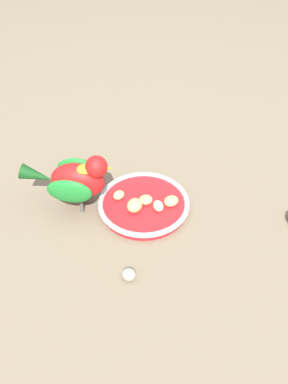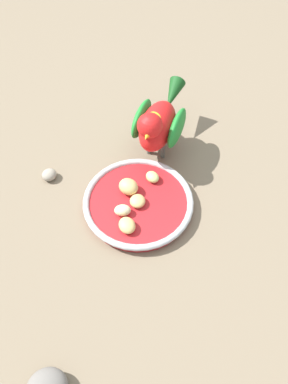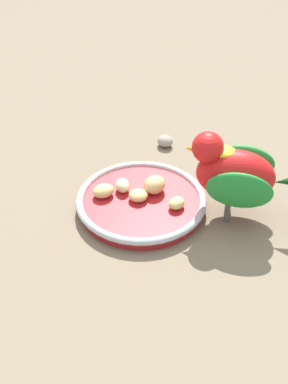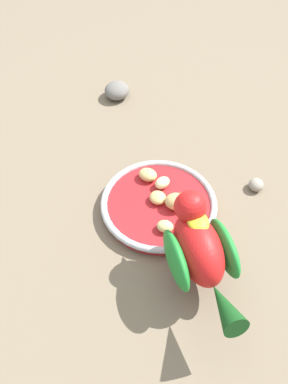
{
  "view_description": "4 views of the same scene",
  "coord_description": "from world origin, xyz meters",
  "px_view_note": "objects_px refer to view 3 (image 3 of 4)",
  "views": [
    {
      "loc": [
        -0.03,
        -0.63,
        0.63
      ],
      "look_at": [
        -0.03,
        0.01,
        0.04
      ],
      "focal_mm": 35.34,
      "sensor_mm": 36.0,
      "label": 1
    },
    {
      "loc": [
        0.43,
        0.12,
        0.7
      ],
      "look_at": [
        -0.03,
        0.01,
        0.05
      ],
      "focal_mm": 40.12,
      "sensor_mm": 36.0,
      "label": 2
    },
    {
      "loc": [
        -0.09,
        0.69,
        0.57
      ],
      "look_at": [
        -0.03,
        0.0,
        0.04
      ],
      "focal_mm": 50.19,
      "sensor_mm": 36.0,
      "label": 3
    },
    {
      "loc": [
        -0.41,
        0.2,
        0.56
      ],
      "look_at": [
        -0.01,
        0.02,
        0.04
      ],
      "focal_mm": 35.56,
      "sensor_mm": 36.0,
      "label": 4
    }
  ],
  "objects_px": {
    "feeding_bowl": "(141,203)",
    "apple_piece_1": "(103,191)",
    "apple_piece_4": "(177,203)",
    "pebble_0": "(165,141)",
    "apple_piece_2": "(138,197)",
    "parrot": "(238,173)",
    "apple_piece_3": "(123,185)",
    "apple_piece_0": "(155,185)"
  },
  "relations": [
    {
      "from": "apple_piece_0",
      "to": "pebble_0",
      "type": "xyz_separation_m",
      "value": [
        -0.01,
        -0.17,
        -0.02
      ]
    },
    {
      "from": "apple_piece_4",
      "to": "pebble_0",
      "type": "distance_m",
      "value": 0.21
    },
    {
      "from": "apple_piece_3",
      "to": "parrot",
      "type": "height_order",
      "value": "parrot"
    },
    {
      "from": "apple_piece_1",
      "to": "apple_piece_2",
      "type": "xyz_separation_m",
      "value": [
        -0.06,
        0.01,
        -0.0
      ]
    },
    {
      "from": "apple_piece_2",
      "to": "apple_piece_1",
      "type": "bearing_deg",
      "value": -10.63
    },
    {
      "from": "apple_piece_3",
      "to": "apple_piece_0",
      "type": "bearing_deg",
      "value": -178.29
    },
    {
      "from": "apple_piece_3",
      "to": "feeding_bowl",
      "type": "bearing_deg",
      "value": 142.46
    },
    {
      "from": "apple_piece_4",
      "to": "apple_piece_3",
      "type": "bearing_deg",
      "value": -22.63
    },
    {
      "from": "apple_piece_4",
      "to": "apple_piece_1",
      "type": "bearing_deg",
      "value": -10.13
    },
    {
      "from": "apple_piece_1",
      "to": "apple_piece_2",
      "type": "bearing_deg",
      "value": 169.37
    },
    {
      "from": "parrot",
      "to": "pebble_0",
      "type": "xyz_separation_m",
      "value": [
        0.12,
        -0.2,
        -0.08
      ]
    },
    {
      "from": "apple_piece_2",
      "to": "parrot",
      "type": "xyz_separation_m",
      "value": [
        -0.16,
        0.0,
        0.06
      ]
    },
    {
      "from": "apple_piece_2",
      "to": "pebble_0",
      "type": "distance_m",
      "value": 0.2
    },
    {
      "from": "feeding_bowl",
      "to": "apple_piece_1",
      "type": "xyz_separation_m",
      "value": [
        0.06,
        -0.01,
        0.02
      ]
    },
    {
      "from": "apple_piece_0",
      "to": "parrot",
      "type": "height_order",
      "value": "parrot"
    },
    {
      "from": "feeding_bowl",
      "to": "apple_piece_0",
      "type": "xyz_separation_m",
      "value": [
        -0.02,
        -0.03,
        0.02
      ]
    },
    {
      "from": "pebble_0",
      "to": "feeding_bowl",
      "type": "bearing_deg",
      "value": 81.26
    },
    {
      "from": "feeding_bowl",
      "to": "apple_piece_2",
      "type": "distance_m",
      "value": 0.02
    },
    {
      "from": "apple_piece_2",
      "to": "parrot",
      "type": "bearing_deg",
      "value": 179.2
    },
    {
      "from": "feeding_bowl",
      "to": "apple_piece_2",
      "type": "bearing_deg",
      "value": 20.72
    },
    {
      "from": "apple_piece_1",
      "to": "apple_piece_4",
      "type": "distance_m",
      "value": 0.12
    },
    {
      "from": "parrot",
      "to": "apple_piece_3",
      "type": "bearing_deg",
      "value": -1.2
    },
    {
      "from": "apple_piece_2",
      "to": "apple_piece_4",
      "type": "bearing_deg",
      "value": 170.33
    },
    {
      "from": "feeding_bowl",
      "to": "apple_piece_1",
      "type": "height_order",
      "value": "apple_piece_1"
    },
    {
      "from": "pebble_0",
      "to": "apple_piece_0",
      "type": "bearing_deg",
      "value": 86.68
    },
    {
      "from": "apple_piece_0",
      "to": "pebble_0",
      "type": "height_order",
      "value": "apple_piece_0"
    },
    {
      "from": "apple_piece_1",
      "to": "apple_piece_3",
      "type": "bearing_deg",
      "value": -151.53
    },
    {
      "from": "apple_piece_2",
      "to": "apple_piece_3",
      "type": "distance_m",
      "value": 0.04
    },
    {
      "from": "apple_piece_4",
      "to": "parrot",
      "type": "bearing_deg",
      "value": -174.67
    },
    {
      "from": "apple_piece_0",
      "to": "apple_piece_3",
      "type": "bearing_deg",
      "value": 1.71
    },
    {
      "from": "feeding_bowl",
      "to": "apple_piece_3",
      "type": "distance_m",
      "value": 0.04
    },
    {
      "from": "pebble_0",
      "to": "apple_piece_2",
      "type": "bearing_deg",
      "value": 79.94
    },
    {
      "from": "apple_piece_1",
      "to": "parrot",
      "type": "relative_size",
      "value": 0.17
    },
    {
      "from": "feeding_bowl",
      "to": "parrot",
      "type": "bearing_deg",
      "value": 178.45
    },
    {
      "from": "apple_piece_1",
      "to": "pebble_0",
      "type": "relative_size",
      "value": 1.19
    },
    {
      "from": "apple_piece_3",
      "to": "apple_piece_1",
      "type": "bearing_deg",
      "value": 28.47
    },
    {
      "from": "apple_piece_0",
      "to": "pebble_0",
      "type": "bearing_deg",
      "value": -93.32
    },
    {
      "from": "feeding_bowl",
      "to": "apple_piece_3",
      "type": "relative_size",
      "value": 6.89
    },
    {
      "from": "apple_piece_0",
      "to": "pebble_0",
      "type": "relative_size",
      "value": 1.31
    },
    {
      "from": "apple_piece_4",
      "to": "pebble_0",
      "type": "xyz_separation_m",
      "value": [
        0.03,
        -0.21,
        -0.02
      ]
    },
    {
      "from": "feeding_bowl",
      "to": "apple_piece_2",
      "type": "xyz_separation_m",
      "value": [
        0.01,
        0.0,
        0.01
      ]
    },
    {
      "from": "apple_piece_1",
      "to": "apple_piece_3",
      "type": "relative_size",
      "value": 1.16
    }
  ]
}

